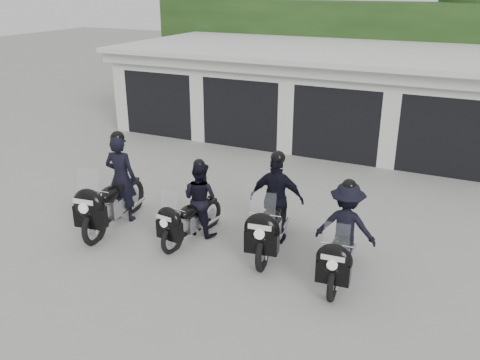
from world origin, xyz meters
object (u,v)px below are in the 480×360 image
at_px(police_bike_b, 195,205).
at_px(police_bike_c, 274,207).
at_px(police_bike_d, 344,234).
at_px(police_bike_a, 114,190).

relative_size(police_bike_b, police_bike_c, 0.85).
bearing_deg(police_bike_b, police_bike_d, 5.28).
relative_size(police_bike_b, police_bike_d, 0.93).
xyz_separation_m(police_bike_c, police_bike_d, (1.52, -0.43, -0.07)).
distance_m(police_bike_a, police_bike_b, 1.88).
height_order(police_bike_b, police_bike_d, police_bike_d).
bearing_deg(police_bike_d, police_bike_a, 177.41).
xyz_separation_m(police_bike_b, police_bike_d, (3.15, -0.10, 0.06)).
height_order(police_bike_a, police_bike_c, police_bike_a).
distance_m(police_bike_a, police_bike_c, 3.54).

